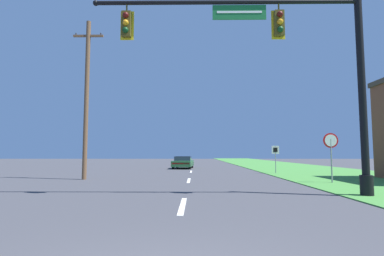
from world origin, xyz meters
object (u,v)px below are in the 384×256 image
signal_mast (293,61)px  utility_pole_near (87,96)px  route_sign_post (275,153)px  stop_sign (331,146)px  car_ahead (183,162)px

signal_mast → utility_pole_near: 12.06m
route_sign_post → stop_sign: bearing=-82.7°
signal_mast → stop_sign: (3.32, 4.62, -3.02)m
signal_mast → stop_sign: 6.44m
signal_mast → utility_pole_near: bearing=146.4°
route_sign_post → utility_pole_near: (-12.44, -5.12, 3.36)m
stop_sign → utility_pole_near: utility_pole_near is taller
signal_mast → utility_pole_near: size_ratio=1.07×
signal_mast → route_sign_post: size_ratio=4.97×
signal_mast → stop_sign: size_ratio=4.03×
stop_sign → car_ahead: bearing=118.9°
car_ahead → route_sign_post: 10.54m
signal_mast → route_sign_post: 12.50m
car_ahead → utility_pole_near: utility_pole_near is taller
stop_sign → utility_pole_near: 13.85m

